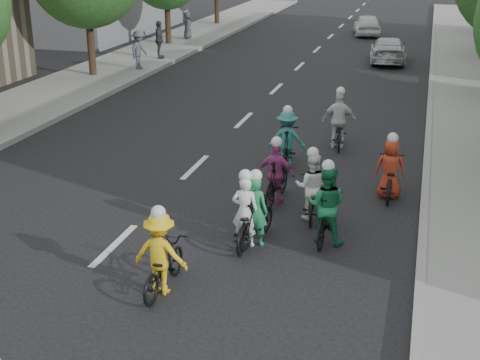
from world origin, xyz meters
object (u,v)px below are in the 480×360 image
at_px(cyclist_8, 339,127).
at_px(spectator_2, 187,25).
at_px(cyclist_7, 287,143).
at_px(follow_car_trail, 367,25).
at_px(cyclist_3, 277,178).
at_px(cyclist_0, 246,219).
at_px(follow_car_lead, 388,50).
at_px(cyclist_1, 326,211).
at_px(cyclist_5, 256,217).
at_px(spectator_0, 139,50).
at_px(spectator_1, 159,40).
at_px(cyclist_2, 162,260).
at_px(cyclist_4, 390,174).
at_px(cyclist_6, 312,193).

xyz_separation_m(cyclist_8, spectator_2, (-11.22, 18.00, 0.29)).
distance_m(cyclist_8, spectator_2, 21.21).
bearing_deg(cyclist_7, cyclist_8, -122.81).
bearing_deg(follow_car_trail, cyclist_3, 81.60).
bearing_deg(cyclist_0, follow_car_lead, -96.86).
xyz_separation_m(follow_car_lead, follow_car_trail, (-1.87, 8.89, 0.04)).
xyz_separation_m(cyclist_1, cyclist_8, (-0.62, 6.50, -0.05)).
bearing_deg(cyclist_1, cyclist_0, 21.88).
xyz_separation_m(cyclist_3, cyclist_5, (0.08, -2.22, -0.06)).
height_order(cyclist_0, follow_car_lead, cyclist_0).
height_order(spectator_0, spectator_1, spectator_1).
height_order(cyclist_5, follow_car_lead, cyclist_5).
distance_m(cyclist_8, follow_car_lead, 14.37).
bearing_deg(cyclist_2, cyclist_0, -111.24).
xyz_separation_m(cyclist_7, spectator_0, (-9.11, 10.95, 0.34)).
xyz_separation_m(cyclist_4, follow_car_trail, (-3.14, 26.89, 0.07)).
height_order(cyclist_2, cyclist_7, cyclist_7).
bearing_deg(cyclist_5, cyclist_3, -76.94).
height_order(cyclist_0, cyclist_3, cyclist_3).
bearing_deg(cyclist_2, follow_car_trail, -89.74).
bearing_deg(spectator_1, cyclist_3, -168.42).
height_order(cyclist_1, cyclist_2, cyclist_1).
xyz_separation_m(cyclist_2, cyclist_8, (1.85, 9.31, 0.02)).
xyz_separation_m(cyclist_6, spectator_0, (-10.34, 14.17, 0.43)).
bearing_deg(cyclist_6, spectator_2, -71.04).
relative_size(cyclist_2, cyclist_5, 1.06).
bearing_deg(cyclist_5, cyclist_6, -107.68).
bearing_deg(cyclist_3, follow_car_lead, -90.32).
distance_m(cyclist_6, spectator_2, 25.98).
height_order(follow_car_trail, spectator_2, spectator_2).
xyz_separation_m(cyclist_7, spectator_2, (-10.12, 20.14, 0.25)).
bearing_deg(cyclist_3, cyclist_1, 132.50).
distance_m(spectator_0, spectator_2, 9.25).
bearing_deg(cyclist_4, cyclist_8, -65.59).
relative_size(cyclist_4, cyclist_6, 1.05).
relative_size(cyclist_6, spectator_1, 0.93).
xyz_separation_m(cyclist_8, spectator_0, (-10.21, 8.80, 0.39)).
height_order(cyclist_4, spectator_2, spectator_2).
height_order(cyclist_3, spectator_1, spectator_1).
distance_m(follow_car_trail, spectator_2, 11.12).
xyz_separation_m(cyclist_2, spectator_1, (-8.50, 20.86, 0.46)).
bearing_deg(cyclist_0, cyclist_5, -153.63).
relative_size(cyclist_1, cyclist_4, 1.01).
xyz_separation_m(cyclist_0, cyclist_8, (0.92, 7.05, 0.09)).
distance_m(cyclist_7, cyclist_8, 2.42).
bearing_deg(spectator_0, cyclist_8, -124.42).
xyz_separation_m(follow_car_trail, spectator_0, (-8.78, -14.46, 0.37)).
bearing_deg(cyclist_0, cyclist_6, -125.21).
relative_size(cyclist_1, spectator_0, 1.04).
distance_m(cyclist_2, cyclist_5, 2.61).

